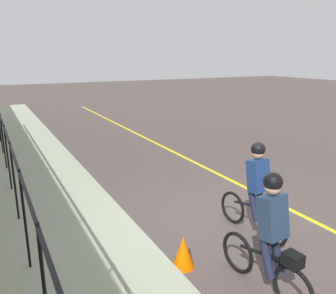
{
  "coord_description": "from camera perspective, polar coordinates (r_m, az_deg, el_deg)",
  "views": [
    {
      "loc": [
        -5.02,
        4.1,
        3.32
      ],
      "look_at": [
        2.64,
        0.01,
        1.0
      ],
      "focal_mm": 36.54,
      "sensor_mm": 36.0,
      "label": 1
    }
  ],
  "objects": [
    {
      "name": "traffic_cone_near",
      "position": [
        5.75,
        2.55,
        -17.05
      ],
      "size": [
        0.36,
        0.36,
        0.55
      ],
      "primitive_type": "cone",
      "color": "#F45F01",
      "rests_on": "ground"
    },
    {
      "name": "lane_line_centre",
      "position": [
        8.29,
        19.04,
        -9.5
      ],
      "size": [
        36.0,
        0.12,
        0.01
      ],
      "primitive_type": "cube",
      "color": "yellow",
      "rests_on": "ground"
    },
    {
      "name": "ground_plane",
      "position": [
        7.28,
        10.15,
        -12.41
      ],
      "size": [
        80.0,
        80.0,
        0.0
      ],
      "primitive_type": "plane",
      "color": "#4A3F3C"
    },
    {
      "name": "cyclist_lead",
      "position": [
        6.58,
        14.54,
        -7.01
      ],
      "size": [
        1.71,
        0.38,
        1.83
      ],
      "rotation": [
        0.0,
        0.0,
        0.07
      ],
      "color": "black",
      "rests_on": "ground"
    },
    {
      "name": "iron_fence",
      "position": [
        6.35,
        -23.97,
        -4.6
      ],
      "size": [
        20.18,
        0.04,
        1.6
      ],
      "color": "black",
      "rests_on": "sidewalk"
    },
    {
      "name": "sidewalk",
      "position": [
        6.02,
        -17.83,
        -18.44
      ],
      "size": [
        40.0,
        3.2,
        0.15
      ],
      "primitive_type": "cube",
      "color": "#96A085",
      "rests_on": "ground"
    },
    {
      "name": "cyclist_follow",
      "position": [
        5.08,
        16.69,
        -14.0
      ],
      "size": [
        1.71,
        0.38,
        1.83
      ],
      "rotation": [
        0.0,
        0.0,
        0.07
      ],
      "color": "black",
      "rests_on": "ground"
    }
  ]
}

